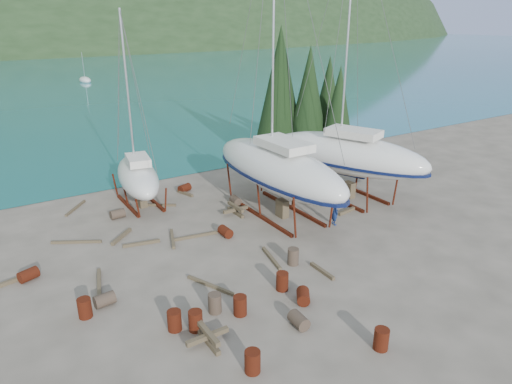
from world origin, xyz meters
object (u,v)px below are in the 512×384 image
large_sailboat_near (277,168)px  small_sailboat_shore (138,176)px  worker (335,212)px  large_sailboat_far (346,154)px

large_sailboat_near → small_sailboat_shore: size_ratio=1.56×
worker → large_sailboat_far: bearing=-30.9°
large_sailboat_far → small_sailboat_shore: bearing=133.4°
large_sailboat_far → worker: size_ratio=11.57×
large_sailboat_near → large_sailboat_far: large_sailboat_near is taller
large_sailboat_far → small_sailboat_shore: 14.37m
large_sailboat_far → small_sailboat_shore: (-12.98, 6.09, -1.00)m
large_sailboat_near → worker: size_ratio=12.05×
large_sailboat_near → worker: large_sailboat_near is taller
large_sailboat_far → large_sailboat_near: bearing=160.7°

